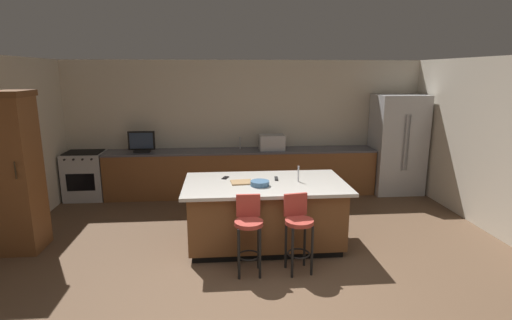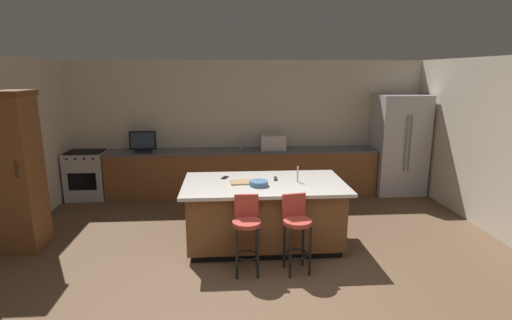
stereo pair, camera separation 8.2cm
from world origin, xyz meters
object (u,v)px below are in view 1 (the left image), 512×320
object	(u,v)px
cabinet_tower	(15,170)
bar_stool_right	(298,227)
microwave	(272,142)
tv_monitor	(142,143)
range_oven	(86,175)
bar_stool_left	(249,228)
refrigerator	(397,144)
tv_remote	(276,179)
cutting_board	(242,182)
kitchen_island	(265,213)
fruit_bowl	(260,183)
cell_phone	(225,178)

from	to	relation	value
cabinet_tower	bar_stool_right	distance (m)	3.77
bar_stool_right	cabinet_tower	bearing A→B (deg)	156.91
microwave	tv_monitor	size ratio (longest dim) A/B	0.98
cabinet_tower	tv_monitor	xyz separation A→B (m)	(1.22, 2.15, -0.04)
range_oven	bar_stool_left	distance (m)	4.25
refrigerator	tv_remote	bearing A→B (deg)	-142.11
bar_stool_left	cutting_board	size ratio (longest dim) A/B	3.31
kitchen_island	microwave	bearing A→B (deg)	80.53
fruit_bowl	cutting_board	world-z (taller)	fruit_bowl
kitchen_island	tv_monitor	size ratio (longest dim) A/B	4.48
tv_monitor	bar_stool_right	xyz separation A→B (m)	(2.40, -3.06, -0.52)
bar_stool_left	tv_remote	bearing A→B (deg)	65.22
cell_phone	fruit_bowl	bearing A→B (deg)	-23.66
cabinet_tower	microwave	xyz separation A→B (m)	(3.69, 2.20, -0.08)
kitchen_island	refrigerator	size ratio (longest dim) A/B	1.13
microwave	tv_remote	distance (m)	2.19
range_oven	tv_remote	bearing A→B (deg)	-33.07
refrigerator	cutting_board	distance (m)	3.92
refrigerator	tv_remote	world-z (taller)	refrigerator
tv_monitor	bar_stool_right	world-z (taller)	tv_monitor
bar_stool_right	tv_remote	world-z (taller)	bar_stool_right
microwave	cell_phone	world-z (taller)	microwave
refrigerator	cell_phone	world-z (taller)	refrigerator
cabinet_tower	tv_monitor	distance (m)	2.47
tv_monitor	fruit_bowl	xyz separation A→B (m)	(1.99, -2.43, -0.14)
cabinet_tower	tv_remote	distance (m)	3.48
cabinet_tower	bar_stool_left	bearing A→B (deg)	-16.72
tv_monitor	fruit_bowl	distance (m)	3.15
bar_stool_left	fruit_bowl	distance (m)	0.75
tv_monitor	cutting_board	size ratio (longest dim) A/B	1.71
cabinet_tower	cutting_board	distance (m)	2.99
refrigerator	tv_monitor	size ratio (longest dim) A/B	3.96
kitchen_island	bar_stool_left	bearing A→B (deg)	-109.59
refrigerator	fruit_bowl	distance (m)	3.83
fruit_bowl	cell_phone	world-z (taller)	fruit_bowl
cell_phone	range_oven	bearing A→B (deg)	162.21
tv_monitor	bar_stool_right	distance (m)	3.92
refrigerator	bar_stool_right	world-z (taller)	refrigerator
cell_phone	tv_remote	bearing A→B (deg)	10.13
refrigerator	bar_stool_right	size ratio (longest dim) A/B	2.06
cutting_board	bar_stool_left	bearing A→B (deg)	-86.93
cabinet_tower	cutting_board	world-z (taller)	cabinet_tower
refrigerator	tv_remote	distance (m)	3.44
fruit_bowl	tv_remote	bearing A→B (deg)	48.83
bar_stool_left	cell_phone	bearing A→B (deg)	105.07
microwave	bar_stool_right	size ratio (longest dim) A/B	0.51
kitchen_island	fruit_bowl	world-z (taller)	fruit_bowl
kitchen_island	microwave	xyz separation A→B (m)	(0.39, 2.33, 0.58)
cabinet_tower	tv_monitor	bearing A→B (deg)	60.38
range_oven	kitchen_island	bearing A→B (deg)	-36.25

